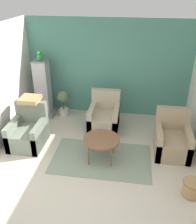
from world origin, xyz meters
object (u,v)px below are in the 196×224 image
(coffee_table, at_px, (102,140))
(armchair_left, at_px, (28,133))
(potted_plant, at_px, (63,101))
(wicker_basket, at_px, (192,188))
(parrot, at_px, (39,56))
(armchair_middle, at_px, (104,118))
(birdcage, at_px, (43,90))
(armchair_right, at_px, (172,140))

(coffee_table, relative_size, armchair_left, 0.80)
(armchair_left, relative_size, potted_plant, 1.30)
(armchair_left, xyz_separation_m, wicker_basket, (3.44, -1.08, -0.14))
(coffee_table, xyz_separation_m, armchair_left, (-1.73, 0.32, -0.18))
(coffee_table, height_order, wicker_basket, coffee_table)
(parrot, bearing_deg, wicker_basket, -35.52)
(coffee_table, xyz_separation_m, armchair_middle, (-0.11, 1.28, -0.18))
(coffee_table, height_order, parrot, parrot)
(birdcage, bearing_deg, wicker_basket, -35.50)
(wicker_basket, bearing_deg, armchair_right, 100.22)
(coffee_table, relative_size, armchair_middle, 0.80)
(coffee_table, distance_m, potted_plant, 2.24)
(parrot, bearing_deg, birdcage, -90.00)
(armchair_left, relative_size, birdcage, 0.61)
(parrot, relative_size, wicker_basket, 0.75)
(armchair_middle, distance_m, birdcage, 1.87)
(coffee_table, xyz_separation_m, wicker_basket, (1.70, -0.76, -0.32))
(armchair_middle, bearing_deg, armchair_right, -26.49)
(coffee_table, distance_m, armchair_left, 1.77)
(coffee_table, bearing_deg, armchair_left, 169.68)
(armchair_right, bearing_deg, wicker_basket, -79.78)
(armchair_middle, distance_m, potted_plant, 1.33)
(coffee_table, relative_size, potted_plant, 1.04)
(coffee_table, height_order, birdcage, birdcage)
(armchair_left, relative_size, parrot, 3.67)
(armchair_left, relative_size, armchair_right, 1.00)
(parrot, bearing_deg, armchair_left, -85.08)
(parrot, bearing_deg, coffee_table, -43.79)
(potted_plant, bearing_deg, coffee_table, -53.86)
(armchair_left, bearing_deg, potted_plant, 74.60)
(potted_plant, xyz_separation_m, wicker_basket, (3.03, -2.57, -0.29))
(armchair_middle, bearing_deg, armchair_left, -149.24)
(parrot, bearing_deg, armchair_right, -21.19)
(armchair_left, bearing_deg, birdcage, 94.92)
(birdcage, height_order, wicker_basket, birdcage)
(armchair_right, relative_size, wicker_basket, 2.75)
(parrot, distance_m, potted_plant, 1.34)
(armchair_middle, relative_size, parrot, 3.67)
(armchair_right, distance_m, wicker_basket, 1.28)
(wicker_basket, bearing_deg, potted_plant, 139.65)
(armchair_middle, bearing_deg, coffee_table, -85.03)
(coffee_table, relative_size, birdcage, 0.48)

